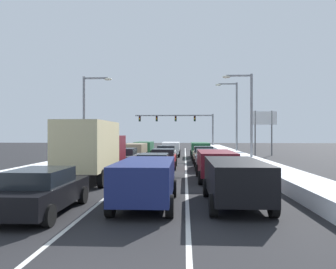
{
  "coord_description": "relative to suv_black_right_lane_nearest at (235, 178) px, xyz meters",
  "views": [
    {
      "loc": [
        1.6,
        -4.8,
        2.67
      ],
      "look_at": [
        -0.18,
        29.52,
        2.6
      ],
      "focal_mm": 34.41,
      "sensor_mm": 36.0,
      "label": 1
    }
  ],
  "objects": [
    {
      "name": "sedan_black_left_lane_nearest",
      "position": [
        -6.65,
        -1.56,
        -0.25
      ],
      "size": [
        2.0,
        4.5,
        1.51
      ],
      "color": "black",
      "rests_on": "ground"
    },
    {
      "name": "sedan_silver_center_lane_fourth",
      "position": [
        -3.69,
        19.7,
        -0.25
      ],
      "size": [
        2.0,
        4.5,
        1.51
      ],
      "color": "#B7BABF",
      "rests_on": "ground"
    },
    {
      "name": "suv_green_left_lane_fifth",
      "position": [
        -6.9,
        27.62,
        0.0
      ],
      "size": [
        2.16,
        4.9,
        1.67
      ],
      "color": "#1E5633",
      "rests_on": "ground"
    },
    {
      "name": "snow_bank_left_shoulder",
      "position": [
        -10.48,
        19.03,
        -0.63
      ],
      "size": [
        1.99,
        57.88,
        0.77
      ],
      "primitive_type": "cube",
      "color": "white",
      "rests_on": "ground"
    },
    {
      "name": "street_lamp_right_near",
      "position": [
        3.6,
        16.4,
        3.75
      ],
      "size": [
        2.66,
        0.36,
        7.93
      ],
      "color": "gray",
      "rests_on": "ground"
    },
    {
      "name": "suv_navy_center_lane_nearest",
      "position": [
        -3.31,
        -0.2,
        0.0
      ],
      "size": [
        2.16,
        4.9,
        1.67
      ],
      "color": "navy",
      "rests_on": "ground"
    },
    {
      "name": "street_lamp_right_mid",
      "position": [
        4.03,
        26.92,
        4.22
      ],
      "size": [
        2.66,
        0.36,
        8.83
      ],
      "color": "gray",
      "rests_on": "ground"
    },
    {
      "name": "suv_black_right_lane_nearest",
      "position": [
        0.0,
        0.0,
        0.0
      ],
      "size": [
        2.16,
        4.9,
        1.67
      ],
      "color": "black",
      "rests_on": "ground"
    },
    {
      "name": "lane_stripe_between_center_lane_and_left_lane",
      "position": [
        -5.18,
        19.03,
        -1.01
      ],
      "size": [
        0.14,
        57.88,
        0.01
      ],
      "primitive_type": "cube",
      "color": "silver",
      "rests_on": "ground"
    },
    {
      "name": "suv_green_right_lane_fifth",
      "position": [
        -0.14,
        24.4,
        0.0
      ],
      "size": [
        2.16,
        4.9,
        1.67
      ],
      "color": "#1E5633",
      "rests_on": "ground"
    },
    {
      "name": "suv_tan_left_lane_fourth",
      "position": [
        -6.96,
        20.73,
        0.0
      ],
      "size": [
        2.16,
        4.9,
        1.67
      ],
      "color": "#937F60",
      "rests_on": "ground"
    },
    {
      "name": "lane_stripe_between_right_lane_and_center_lane",
      "position": [
        -1.78,
        19.03,
        -1.01
      ],
      "size": [
        0.14,
        57.88,
        0.01
      ],
      "primitive_type": "cube",
      "color": "silver",
      "rests_on": "ground"
    },
    {
      "name": "sedan_red_center_lane_third",
      "position": [
        -3.51,
        12.9,
        -0.25
      ],
      "size": [
        2.0,
        4.5,
        1.51
      ],
      "color": "maroon",
      "rests_on": "ground"
    },
    {
      "name": "sedan_gray_left_lane_third",
      "position": [
        -6.69,
        13.75,
        -0.25
      ],
      "size": [
        2.0,
        4.5,
        1.51
      ],
      "color": "slate",
      "rests_on": "ground"
    },
    {
      "name": "sedan_charcoal_center_lane_second",
      "position": [
        -3.7,
        6.7,
        -0.25
      ],
      "size": [
        2.0,
        4.5,
        1.51
      ],
      "color": "#38383D",
      "rests_on": "ground"
    },
    {
      "name": "suv_maroon_right_lane_second",
      "position": [
        -0.08,
        6.52,
        0.0
      ],
      "size": [
        2.16,
        4.9,
        1.67
      ],
      "color": "maroon",
      "rests_on": "ground"
    },
    {
      "name": "box_truck_left_lane_second",
      "position": [
        -7.1,
        6.02,
        0.88
      ],
      "size": [
        2.53,
        7.2,
        3.36
      ],
      "color": "maroon",
      "rests_on": "ground"
    },
    {
      "name": "sedan_gray_right_lane_third",
      "position": [
        -0.14,
        12.3,
        -0.25
      ],
      "size": [
        2.0,
        4.5,
        1.51
      ],
      "color": "slate",
      "rests_on": "ground"
    },
    {
      "name": "roadside_sign_right",
      "position": [
        7.74,
        27.74,
        3.0
      ],
      "size": [
        3.2,
        0.16,
        5.5
      ],
      "color": "#59595B",
      "rests_on": "ground"
    },
    {
      "name": "suv_white_center_lane_fifth",
      "position": [
        -3.49,
        25.94,
        0.0
      ],
      "size": [
        2.16,
        4.9,
        1.67
      ],
      "color": "silver",
      "rests_on": "ground"
    },
    {
      "name": "snow_bank_right_shoulder",
      "position": [
        3.52,
        19.03,
        -0.68
      ],
      "size": [
        2.01,
        57.88,
        0.66
      ],
      "primitive_type": "cube",
      "color": "white",
      "rests_on": "ground"
    },
    {
      "name": "sedan_tan_right_lane_fourth",
      "position": [
        -0.18,
        17.89,
        -0.25
      ],
      "size": [
        2.0,
        4.5,
        1.51
      ],
      "color": "#937F60",
      "rests_on": "ground"
    },
    {
      "name": "traffic_light_gantry",
      "position": [
        -2.17,
        45.32,
        3.87
      ],
      "size": [
        14.0,
        0.47,
        6.2
      ],
      "color": "slate",
      "rests_on": "ground"
    },
    {
      "name": "ground_plane",
      "position": [
        -3.48,
        13.77,
        -1.02
      ],
      "size": [
        136.82,
        136.82,
        0.0
      ],
      "primitive_type": "plane",
      "color": "black"
    },
    {
      "name": "street_lamp_left_mid",
      "position": [
        -10.56,
        16.43,
        3.69
      ],
      "size": [
        2.66,
        0.36,
        7.82
      ],
      "color": "gray",
      "rests_on": "ground"
    }
  ]
}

